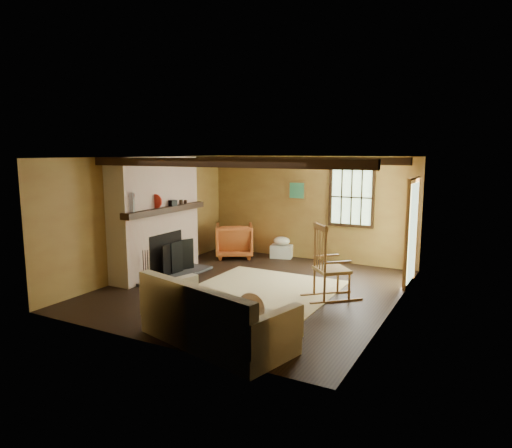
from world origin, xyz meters
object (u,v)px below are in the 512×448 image
Objects in this scene: fireplace at (156,221)px; rocking_chair at (329,267)px; armchair at (234,240)px; laundry_basket at (282,251)px; sofa at (214,321)px.

fireplace is 1.83× the size of rocking_chair.
rocking_chair reaches higher than armchair.
laundry_basket is (1.62, 2.55, -0.95)m from fireplace.
laundry_basket is 0.57× the size of armchair.
rocking_chair reaches higher than laundry_basket.
rocking_chair is at bearing -50.11° from laundry_basket.
sofa is 2.61× the size of armchair.
sofa is at bearing 121.43° from rocking_chair.
sofa is 5.01m from armchair.
fireplace is 2.71× the size of armchair.
rocking_chair reaches higher than sofa.
fireplace is 3.68m from rocking_chair.
rocking_chair is 1.49× the size of armchair.
sofa is (2.94, -2.36, -0.79)m from fireplace.
laundry_basket is at bearing 57.54° from fireplace.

